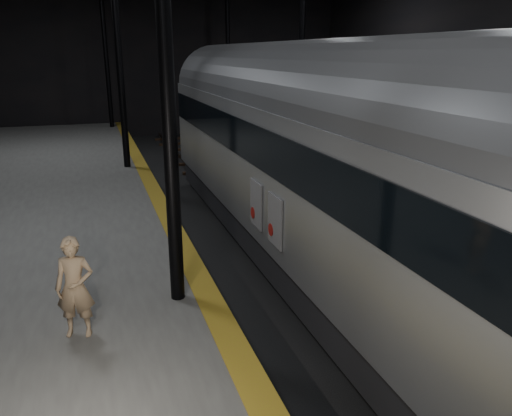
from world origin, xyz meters
name	(u,v)px	position (x,y,z in m)	size (l,w,h in m)	color
ground	(285,248)	(0.00, 0.00, 0.00)	(44.00, 44.00, 0.00)	black
platform_left	(0,265)	(-7.50, 0.00, 0.50)	(9.00, 43.80, 1.00)	#4C4C4A
platform_right	(494,208)	(7.50, 0.00, 0.50)	(9.00, 43.80, 1.00)	#4C4C4A
tactile_strip	(173,227)	(-3.25, 0.00, 1.00)	(0.50, 43.80, 0.01)	olive
track	(286,246)	(0.00, 0.00, 0.07)	(2.40, 43.00, 0.24)	#3F3328
train	(322,156)	(0.00, -2.18, 3.14)	(3.15, 21.04, 5.62)	#AAADB2
woman	(75,287)	(-5.56, -4.79, 1.85)	(0.62, 0.41, 1.70)	tan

